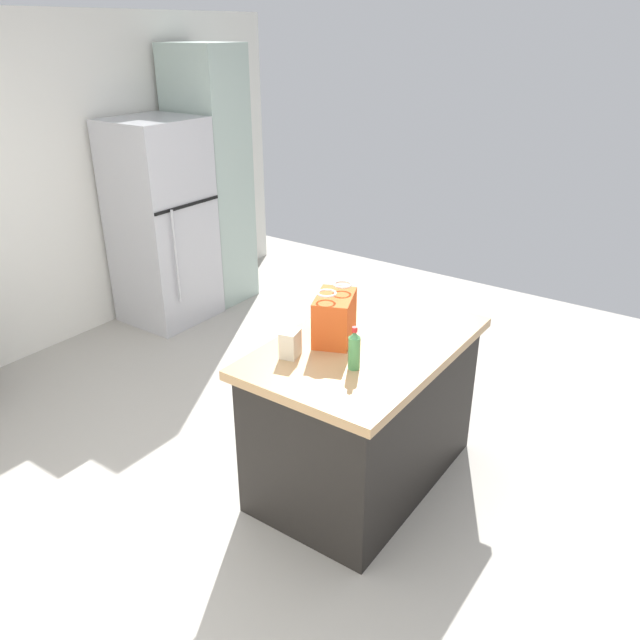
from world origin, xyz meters
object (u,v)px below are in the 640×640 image
Objects in this scene: kitchen_island at (364,412)px; shopping_bag at (334,317)px; refrigerator at (162,223)px; tall_cabinet at (210,179)px; bottle at (354,350)px; small_box at (290,344)px.

shopping_bag reaches higher than kitchen_island.
refrigerator is 0.76× the size of tall_cabinet.
bottle is (-1.21, -2.70, 0.11)m from refrigerator.
bottle is at bearing -128.98° from shopping_bag.
refrigerator reaches higher than small_box.
bottle is at bearing -161.16° from kitchen_island.
kitchen_island is 6.04× the size of bottle.
shopping_bag is at bearing -112.26° from refrigerator.
shopping_bag reaches higher than bottle.
shopping_bag is at bearing 113.54° from kitchen_island.
kitchen_island is 3.11m from tall_cabinet.
refrigerator is 0.67m from tall_cabinet.
refrigerator reaches higher than bottle.
kitchen_island is at bearing -109.70° from refrigerator.
tall_cabinet reaches higher than bottle.
small_box is (-1.28, -2.37, 0.08)m from refrigerator.
small_box is at bearing -128.73° from tall_cabinet.
refrigerator is at bearing -179.97° from tall_cabinet.
bottle is (-0.20, -0.25, -0.03)m from shopping_bag.
tall_cabinet is at bearing 55.97° from bottle.
refrigerator is 7.78× the size of bottle.
refrigerator is 5.08× the size of shopping_bag.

